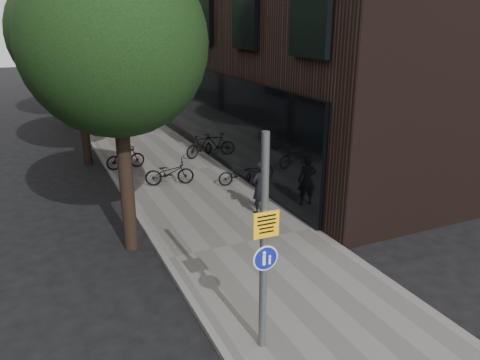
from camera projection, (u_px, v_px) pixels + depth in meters
ground at (303, 315)px, 9.74m from camera, size 120.00×120.00×0.00m
sidewalk at (174, 173)px, 18.41m from camera, size 4.50×60.00×0.12m
curb_edge at (116, 181)px, 17.53m from camera, size 0.15×60.00×0.13m
street_tree_near at (117, 51)px, 11.06m from camera, size 4.40×4.40×7.50m
street_tree_mid at (76, 38)px, 18.36m from camera, size 5.00×5.00×7.80m
street_tree_far at (58, 32)px, 26.09m from camera, size 5.00×5.00×7.80m
signpost at (264, 246)px, 8.00m from camera, size 0.47×0.14×4.05m
pedestrian at (260, 188)px, 14.29m from camera, size 0.68×0.52×1.66m
parked_bike_facade_near at (239, 174)px, 16.89m from camera, size 1.62×0.77×0.82m
parked_bike_facade_far at (202, 146)px, 20.24m from camera, size 1.71×0.95×0.99m
parked_bike_curb_near at (169, 173)px, 16.86m from camera, size 1.84×0.99×0.92m
parked_bike_curb_far at (125, 157)px, 18.67m from camera, size 1.57×0.53×0.93m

